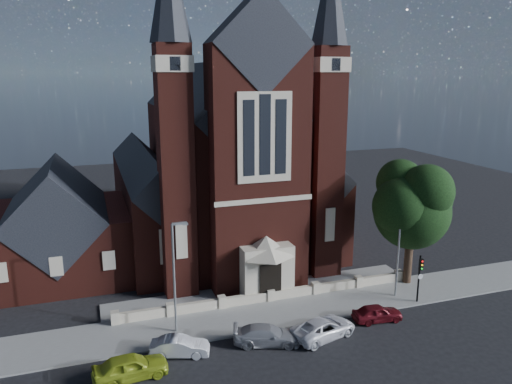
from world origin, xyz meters
TOP-DOWN VIEW (x-y plane):
  - ground at (0.00, 15.00)m, footprint 120.00×120.00m
  - pavement_strip at (0.00, 4.50)m, footprint 60.00×5.00m
  - forecourt_paving at (0.00, 8.50)m, footprint 26.00×3.00m
  - forecourt_wall at (0.00, 6.50)m, footprint 24.00×0.40m
  - church at (-0.00, 22.94)m, footprint 20.01×34.90m
  - parish_hall at (-16.00, 18.00)m, footprint 12.00×12.20m
  - street_tree at (12.60, 5.71)m, footprint 6.40×6.60m
  - street_lamp_left at (-7.91, 4.00)m, footprint 1.16×0.22m
  - street_lamp_right at (10.09, 4.00)m, footprint 1.16×0.22m
  - traffic_signal at (11.00, 2.43)m, footprint 0.28×0.42m
  - car_lime_van at (-11.52, -0.51)m, footprint 4.61×2.18m
  - car_silver_a at (-8.28, 1.01)m, footprint 4.04×2.36m
  - car_silver_b at (-2.46, 0.51)m, footprint 4.88×3.15m
  - car_white_suv at (1.56, 0.13)m, footprint 5.24×3.44m
  - car_dark_red at (6.34, 0.93)m, footprint 3.82×1.84m

SIDE VIEW (x-z plane):
  - ground at x=0.00m, z-range 0.00..0.00m
  - pavement_strip at x=0.00m, z-range -0.06..0.06m
  - forecourt_paving at x=0.00m, z-range -0.07..0.07m
  - forecourt_wall at x=0.00m, z-range -0.45..0.45m
  - car_silver_a at x=-8.28m, z-range 0.00..1.26m
  - car_dark_red at x=6.34m, z-range 0.00..1.26m
  - car_silver_b at x=-2.46m, z-range 0.00..1.32m
  - car_white_suv at x=1.56m, z-range 0.00..1.34m
  - car_lime_van at x=-11.52m, z-range 0.00..1.52m
  - traffic_signal at x=11.00m, z-range 0.58..4.58m
  - parish_hall at x=-16.00m, z-range -1.11..9.13m
  - street_lamp_left at x=-7.91m, z-range 0.55..8.64m
  - street_lamp_right at x=10.09m, z-range 0.55..8.64m
  - street_tree at x=12.60m, z-range 1.61..12.31m
  - church at x=0.00m, z-range -6.41..22.79m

